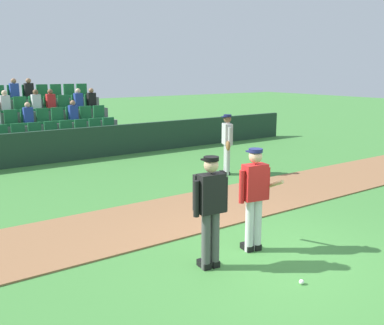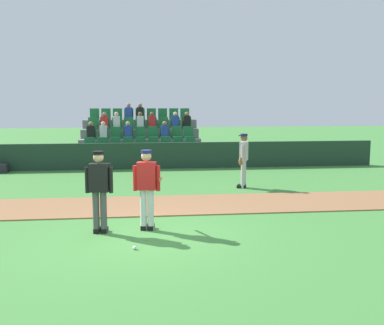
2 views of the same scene
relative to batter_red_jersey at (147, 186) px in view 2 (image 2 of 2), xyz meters
name	(u,v)px [view 2 (image 2 of 2)]	position (x,y,z in m)	size (l,w,h in m)	color
ground_plane	(142,235)	(-0.12, -0.40, -0.97)	(80.00, 80.00, 0.00)	#42843A
infield_dirt_path	(142,206)	(-0.12, 2.29, -0.95)	(28.00, 2.36, 0.03)	#936642
dugout_fence	(141,156)	(-0.12, 9.11, -0.42)	(20.00, 0.16, 1.09)	#1E3828
stadium_bleachers	(141,145)	(-0.13, 11.42, -0.20)	(5.55, 3.80, 2.70)	slate
batter_red_jersey	(147,186)	(0.00, 0.00, 0.00)	(0.64, 0.80, 1.76)	silver
umpire_home_plate	(99,187)	(-1.00, -0.10, 0.03)	(0.59, 0.34, 1.76)	#4C4C4C
runner_grey_jersey	(243,159)	(3.16, 4.52, -0.01)	(0.43, 0.62, 1.76)	#B2B2B2
baseball	(135,248)	(-0.27, -1.30, -0.93)	(0.07, 0.07, 0.07)	white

